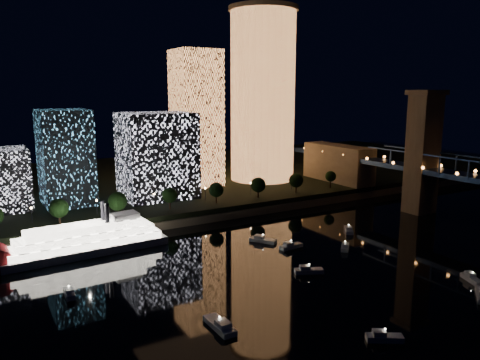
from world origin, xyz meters
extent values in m
plane|color=black|center=(0.00, 0.00, 0.00)|extent=(520.00, 520.00, 0.00)
cube|color=black|center=(0.00, 160.00, 2.50)|extent=(420.00, 160.00, 5.00)
cube|color=#6B5E4C|center=(0.00, 82.00, 1.50)|extent=(420.00, 6.00, 3.00)
cylinder|color=#FF9A51|center=(34.88, 123.52, 46.32)|extent=(32.00, 32.00, 82.64)
cylinder|color=#6B5E4C|center=(34.88, 123.52, 88.64)|extent=(34.00, 34.00, 2.00)
cube|color=#FF9A51|center=(-0.06, 126.99, 36.70)|extent=(19.93, 19.93, 63.41)
cube|color=white|center=(-26.08, 111.14, 22.89)|extent=(29.07, 24.60, 35.78)
cube|color=#5DC4FF|center=(-61.62, 118.53, 23.74)|extent=(18.74, 24.37, 37.48)
cube|color=#6B5E4C|center=(65.00, 50.00, 24.00)|extent=(11.00, 9.00, 48.00)
cube|color=#6B5E4C|center=(65.00, 50.00, 49.00)|extent=(13.00, 11.00, 2.00)
cube|color=#6B5E4C|center=(65.00, 100.00, 11.50)|extent=(12.00, 40.00, 23.00)
cube|color=navy|center=(60.00, 36.00, 21.50)|extent=(0.50, 0.50, 7.00)
cube|color=navy|center=(60.00, 60.00, 21.50)|extent=(0.50, 0.50, 7.00)
sphere|color=orange|center=(59.50, 45.00, 19.80)|extent=(1.20, 1.20, 1.20)
sphere|color=orange|center=(59.50, 90.00, 19.80)|extent=(1.20, 1.20, 1.20)
cube|color=silver|center=(-65.65, 67.94, 1.24)|extent=(50.06, 13.83, 2.48)
cube|color=white|center=(-65.65, 67.94, 3.61)|extent=(45.88, 12.59, 2.27)
cube|color=white|center=(-65.65, 67.94, 5.88)|extent=(41.70, 11.36, 2.27)
cube|color=white|center=(-65.65, 67.94, 8.15)|extent=(35.47, 10.01, 2.27)
cube|color=silver|center=(-53.28, 68.56, 10.12)|extent=(8.56, 6.60, 1.86)
cylinder|color=black|center=(-59.36, 66.19, 12.39)|extent=(1.45, 1.45, 6.19)
cylinder|color=black|center=(-59.57, 70.31, 12.39)|extent=(1.45, 1.45, 6.19)
cube|color=silver|center=(-25.63, -15.62, 0.60)|extent=(7.45, 5.89, 1.20)
cube|color=silver|center=(-26.56, -15.03, 1.70)|extent=(3.18, 2.98, 1.00)
sphere|color=white|center=(-25.63, -15.62, 2.60)|extent=(0.36, 0.36, 0.36)
cube|color=silver|center=(-51.95, 5.64, 0.60)|extent=(3.27, 9.78, 1.20)
cube|color=silver|center=(-51.93, 4.18, 1.70)|extent=(2.58, 3.45, 1.00)
sphere|color=white|center=(-51.95, 5.64, 2.60)|extent=(0.36, 0.36, 0.36)
cube|color=silver|center=(20.23, 43.71, 0.60)|extent=(6.75, 7.89, 1.20)
cube|color=silver|center=(19.53, 42.75, 1.70)|extent=(3.31, 3.46, 1.00)
sphere|color=white|center=(20.23, 43.71, 2.60)|extent=(0.36, 0.36, 0.36)
cube|color=silver|center=(-12.60, 49.33, 0.60)|extent=(7.38, 8.94, 1.20)
cube|color=silver|center=(-13.35, 50.43, 1.70)|extent=(3.67, 3.87, 1.00)
sphere|color=white|center=(-12.60, 49.33, 2.60)|extent=(0.36, 0.36, 0.36)
cube|color=silver|center=(-16.34, 20.28, 0.60)|extent=(8.19, 5.66, 1.20)
cube|color=silver|center=(-17.41, 20.79, 1.70)|extent=(3.37, 3.03, 1.00)
sphere|color=white|center=(-16.34, 20.28, 2.60)|extent=(0.36, 0.36, 0.36)
cube|color=silver|center=(-76.47, 38.35, 0.60)|extent=(2.29, 6.51, 1.20)
cube|color=silver|center=(-76.50, 37.38, 1.70)|extent=(1.76, 2.31, 1.00)
sphere|color=white|center=(-76.47, 38.35, 2.60)|extent=(0.36, 0.36, 0.36)
cube|color=silver|center=(6.24, 30.33, 0.60)|extent=(6.57, 6.43, 1.20)
cube|color=silver|center=(5.49, 29.61, 1.70)|extent=(3.01, 2.99, 1.00)
sphere|color=white|center=(6.24, 30.33, 2.60)|extent=(0.36, 0.36, 0.36)
cube|color=silver|center=(-8.15, 39.69, 0.60)|extent=(8.17, 3.21, 1.20)
cube|color=silver|center=(-9.35, 39.59, 1.70)|extent=(2.96, 2.30, 1.00)
sphere|color=white|center=(-8.15, 39.69, 2.60)|extent=(0.36, 0.36, 0.36)
cube|color=silver|center=(17.24, -6.10, 0.60)|extent=(4.99, 7.65, 1.20)
cube|color=silver|center=(17.67, -5.09, 1.70)|extent=(2.75, 3.10, 1.00)
sphere|color=white|center=(17.24, -6.10, 2.60)|extent=(0.36, 0.36, 0.36)
cylinder|color=black|center=(-70.00, 88.00, 7.00)|extent=(0.70, 0.70, 4.00)
sphere|color=black|center=(-70.00, 88.00, 10.50)|extent=(6.53, 6.53, 6.53)
cylinder|color=black|center=(-50.00, 88.00, 7.00)|extent=(0.70, 0.70, 4.00)
sphere|color=black|center=(-50.00, 88.00, 10.50)|extent=(6.92, 6.92, 6.92)
cylinder|color=black|center=(-30.00, 88.00, 7.00)|extent=(0.70, 0.70, 4.00)
sphere|color=black|center=(-30.00, 88.00, 10.50)|extent=(5.94, 5.94, 5.94)
cylinder|color=black|center=(-10.00, 88.00, 7.00)|extent=(0.70, 0.70, 4.00)
sphere|color=black|center=(-10.00, 88.00, 10.50)|extent=(6.07, 6.07, 6.07)
cylinder|color=black|center=(10.00, 88.00, 7.00)|extent=(0.70, 0.70, 4.00)
sphere|color=black|center=(10.00, 88.00, 10.50)|extent=(6.43, 6.43, 6.43)
cylinder|color=black|center=(30.00, 88.00, 7.00)|extent=(0.70, 0.70, 4.00)
sphere|color=black|center=(30.00, 88.00, 10.50)|extent=(6.39, 6.39, 6.39)
cylinder|color=black|center=(50.00, 88.00, 7.00)|extent=(0.70, 0.70, 4.00)
sphere|color=black|center=(50.00, 88.00, 10.50)|extent=(5.02, 5.02, 5.02)
cylinder|color=black|center=(-78.00, 94.00, 7.50)|extent=(0.24, 0.24, 5.00)
sphere|color=#FFCC7F|center=(-78.00, 94.00, 10.30)|extent=(0.70, 0.70, 0.70)
cylinder|color=black|center=(-56.00, 94.00, 7.50)|extent=(0.24, 0.24, 5.00)
sphere|color=#FFCC7F|center=(-56.00, 94.00, 10.30)|extent=(0.70, 0.70, 0.70)
cylinder|color=black|center=(-34.00, 94.00, 7.50)|extent=(0.24, 0.24, 5.00)
sphere|color=#FFCC7F|center=(-34.00, 94.00, 10.30)|extent=(0.70, 0.70, 0.70)
cylinder|color=black|center=(-12.00, 94.00, 7.50)|extent=(0.24, 0.24, 5.00)
sphere|color=#FFCC7F|center=(-12.00, 94.00, 10.30)|extent=(0.70, 0.70, 0.70)
cylinder|color=black|center=(10.00, 94.00, 7.50)|extent=(0.24, 0.24, 5.00)
sphere|color=#FFCC7F|center=(10.00, 94.00, 10.30)|extent=(0.70, 0.70, 0.70)
cylinder|color=black|center=(32.00, 94.00, 7.50)|extent=(0.24, 0.24, 5.00)
sphere|color=#FFCC7F|center=(32.00, 94.00, 10.30)|extent=(0.70, 0.70, 0.70)
camera|label=1|loc=(-94.35, -75.64, 49.48)|focal=35.00mm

